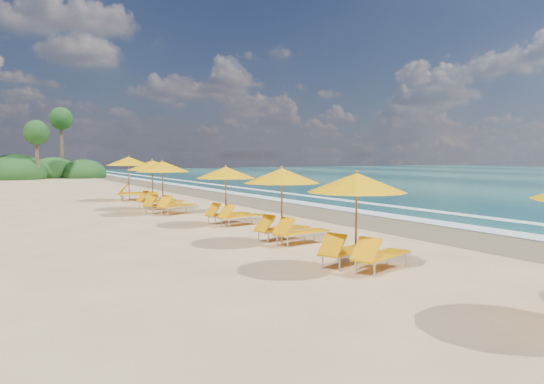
# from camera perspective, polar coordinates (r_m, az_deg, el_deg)

# --- Properties ---
(ground) EXTENTS (160.00, 160.00, 0.00)m
(ground) POSITION_cam_1_polar(r_m,az_deg,el_deg) (19.30, 0.00, -3.56)
(ground) COLOR #DAB580
(ground) RESTS_ON ground
(wet_sand) EXTENTS (4.00, 160.00, 0.01)m
(wet_sand) POSITION_cam_1_polar(r_m,az_deg,el_deg) (21.55, 9.27, -2.79)
(wet_sand) COLOR olive
(wet_sand) RESTS_ON ground
(surf_foam) EXTENTS (4.00, 160.00, 0.01)m
(surf_foam) POSITION_cam_1_polar(r_m,az_deg,el_deg) (23.34, 14.43, -2.29)
(surf_foam) COLOR white
(surf_foam) RESTS_ON ground
(station_1) EXTENTS (2.86, 2.80, 2.25)m
(station_1) POSITION_cam_1_polar(r_m,az_deg,el_deg) (11.66, 9.78, -2.42)
(station_1) COLOR olive
(station_1) RESTS_ON ground
(station_2) EXTENTS (2.67, 2.53, 2.26)m
(station_2) POSITION_cam_1_polar(r_m,az_deg,el_deg) (14.98, 1.60, -0.89)
(station_2) COLOR olive
(station_2) RESTS_ON ground
(station_3) EXTENTS (2.66, 2.54, 2.22)m
(station_3) POSITION_cam_1_polar(r_m,az_deg,el_deg) (19.00, -4.73, 0.07)
(station_3) COLOR olive
(station_3) RESTS_ON ground
(station_4) EXTENTS (3.12, 3.10, 2.38)m
(station_4) POSITION_cam_1_polar(r_m,az_deg,el_deg) (22.88, -11.70, 0.91)
(station_4) COLOR olive
(station_4) RESTS_ON ground
(station_5) EXTENTS (2.84, 2.70, 2.40)m
(station_5) POSITION_cam_1_polar(r_m,az_deg,el_deg) (25.16, -12.73, 1.20)
(station_5) COLOR olive
(station_5) RESTS_ON ground
(station_6) EXTENTS (3.27, 3.20, 2.56)m
(station_6) POSITION_cam_1_polar(r_m,az_deg,el_deg) (30.29, -15.23, 1.80)
(station_6) COLOR olive
(station_6) RESTS_ON ground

